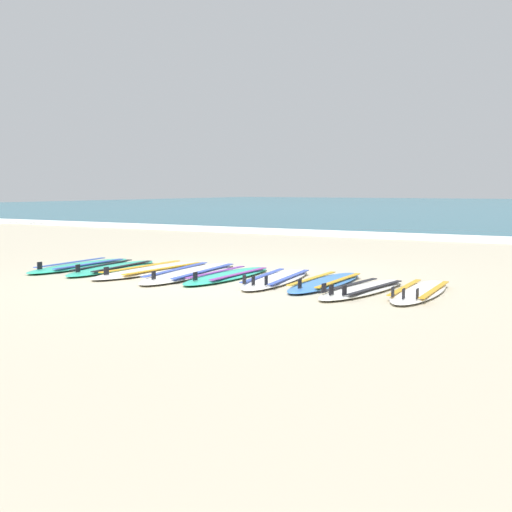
{
  "coord_description": "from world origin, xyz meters",
  "views": [
    {
      "loc": [
        4.64,
        -7.32,
        1.25
      ],
      "look_at": [
        0.02,
        0.78,
        0.25
      ],
      "focal_mm": 44.17,
      "sensor_mm": 36.0,
      "label": 1
    }
  ],
  "objects_px": {
    "surfboard_0": "(81,265)",
    "surfboard_7": "(363,289)",
    "surfboard_2": "(153,270)",
    "surfboard_4": "(228,275)",
    "surfboard_1": "(113,268)",
    "surfboard_3": "(191,273)",
    "surfboard_5": "(276,279)",
    "surfboard_6": "(326,282)",
    "surfboard_8": "(420,291)"
  },
  "relations": [
    {
      "from": "surfboard_5",
      "to": "surfboard_7",
      "type": "distance_m",
      "value": 1.34
    },
    {
      "from": "surfboard_2",
      "to": "surfboard_5",
      "type": "xyz_separation_m",
      "value": [
        2.06,
        0.07,
        0.0
      ]
    },
    {
      "from": "surfboard_4",
      "to": "surfboard_7",
      "type": "distance_m",
      "value": 2.08
    },
    {
      "from": "surfboard_0",
      "to": "surfboard_4",
      "type": "height_order",
      "value": "same"
    },
    {
      "from": "surfboard_2",
      "to": "surfboard_4",
      "type": "bearing_deg",
      "value": 1.66
    },
    {
      "from": "surfboard_4",
      "to": "surfboard_5",
      "type": "distance_m",
      "value": 0.75
    },
    {
      "from": "surfboard_0",
      "to": "surfboard_8",
      "type": "distance_m",
      "value": 5.36
    },
    {
      "from": "surfboard_0",
      "to": "surfboard_6",
      "type": "distance_m",
      "value": 4.1
    },
    {
      "from": "surfboard_7",
      "to": "surfboard_0",
      "type": "bearing_deg",
      "value": 179.55
    },
    {
      "from": "surfboard_1",
      "to": "surfboard_7",
      "type": "xyz_separation_m",
      "value": [
        4.06,
        -0.06,
        0.0
      ]
    },
    {
      "from": "surfboard_0",
      "to": "surfboard_7",
      "type": "relative_size",
      "value": 1.11
    },
    {
      "from": "surfboard_2",
      "to": "surfboard_4",
      "type": "distance_m",
      "value": 1.31
    },
    {
      "from": "surfboard_2",
      "to": "surfboard_8",
      "type": "bearing_deg",
      "value": -0.14
    },
    {
      "from": "surfboard_7",
      "to": "surfboard_3",
      "type": "bearing_deg",
      "value": 175.7
    },
    {
      "from": "surfboard_0",
      "to": "surfboard_5",
      "type": "height_order",
      "value": "same"
    },
    {
      "from": "surfboard_0",
      "to": "surfboard_8",
      "type": "height_order",
      "value": "same"
    },
    {
      "from": "surfboard_2",
      "to": "surfboard_8",
      "type": "xyz_separation_m",
      "value": [
        4.02,
        -0.01,
        0.0
      ]
    },
    {
      "from": "surfboard_0",
      "to": "surfboard_4",
      "type": "relative_size",
      "value": 1.04
    },
    {
      "from": "surfboard_1",
      "to": "surfboard_7",
      "type": "height_order",
      "value": "same"
    },
    {
      "from": "surfboard_6",
      "to": "surfboard_7",
      "type": "height_order",
      "value": "same"
    },
    {
      "from": "surfboard_8",
      "to": "surfboard_5",
      "type": "bearing_deg",
      "value": 177.61
    },
    {
      "from": "surfboard_2",
      "to": "surfboard_6",
      "type": "distance_m",
      "value": 2.76
    },
    {
      "from": "surfboard_7",
      "to": "surfboard_8",
      "type": "relative_size",
      "value": 1.0
    },
    {
      "from": "surfboard_7",
      "to": "surfboard_5",
      "type": "bearing_deg",
      "value": 168.82
    },
    {
      "from": "surfboard_6",
      "to": "surfboard_4",
      "type": "bearing_deg",
      "value": -176.43
    },
    {
      "from": "surfboard_0",
      "to": "surfboard_6",
      "type": "bearing_deg",
      "value": 3.91
    },
    {
      "from": "surfboard_3",
      "to": "surfboard_6",
      "type": "bearing_deg",
      "value": 3.13
    },
    {
      "from": "surfboard_1",
      "to": "surfboard_3",
      "type": "relative_size",
      "value": 0.82
    },
    {
      "from": "surfboard_6",
      "to": "surfboard_7",
      "type": "distance_m",
      "value": 0.7
    },
    {
      "from": "surfboard_8",
      "to": "surfboard_0",
      "type": "bearing_deg",
      "value": -178.49
    },
    {
      "from": "surfboard_6",
      "to": "surfboard_8",
      "type": "xyz_separation_m",
      "value": [
        1.27,
        -0.14,
        0.0
      ]
    },
    {
      "from": "surfboard_1",
      "to": "surfboard_4",
      "type": "distance_m",
      "value": 2.0
    },
    {
      "from": "surfboard_4",
      "to": "surfboard_7",
      "type": "height_order",
      "value": "same"
    },
    {
      "from": "surfboard_3",
      "to": "surfboard_2",
      "type": "bearing_deg",
      "value": -178.76
    },
    {
      "from": "surfboard_2",
      "to": "surfboard_6",
      "type": "relative_size",
      "value": 1.2
    },
    {
      "from": "surfboard_4",
      "to": "surfboard_0",
      "type": "bearing_deg",
      "value": -175.9
    },
    {
      "from": "surfboard_1",
      "to": "surfboard_2",
      "type": "xyz_separation_m",
      "value": [
        0.68,
        0.13,
        -0.0
      ]
    },
    {
      "from": "surfboard_2",
      "to": "surfboard_4",
      "type": "relative_size",
      "value": 1.18
    },
    {
      "from": "surfboard_7",
      "to": "surfboard_1",
      "type": "bearing_deg",
      "value": 179.11
    },
    {
      "from": "surfboard_6",
      "to": "surfboard_7",
      "type": "bearing_deg",
      "value": -26.96
    },
    {
      "from": "surfboard_0",
      "to": "surfboard_1",
      "type": "relative_size",
      "value": 1.02
    },
    {
      "from": "surfboard_3",
      "to": "surfboard_5",
      "type": "xyz_separation_m",
      "value": [
        1.38,
        0.06,
        0.0
      ]
    },
    {
      "from": "surfboard_4",
      "to": "surfboard_8",
      "type": "xyz_separation_m",
      "value": [
        2.71,
        -0.05,
        0.0
      ]
    },
    {
      "from": "surfboard_1",
      "to": "surfboard_2",
      "type": "height_order",
      "value": "same"
    },
    {
      "from": "surfboard_3",
      "to": "surfboard_4",
      "type": "distance_m",
      "value": 0.63
    },
    {
      "from": "surfboard_1",
      "to": "surfboard_7",
      "type": "distance_m",
      "value": 4.06
    },
    {
      "from": "surfboard_5",
      "to": "surfboard_6",
      "type": "bearing_deg",
      "value": 4.62
    },
    {
      "from": "surfboard_3",
      "to": "surfboard_7",
      "type": "bearing_deg",
      "value": -4.3
    },
    {
      "from": "surfboard_1",
      "to": "surfboard_2",
      "type": "bearing_deg",
      "value": 10.36
    },
    {
      "from": "surfboard_3",
      "to": "surfboard_1",
      "type": "bearing_deg",
      "value": -174.15
    }
  ]
}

